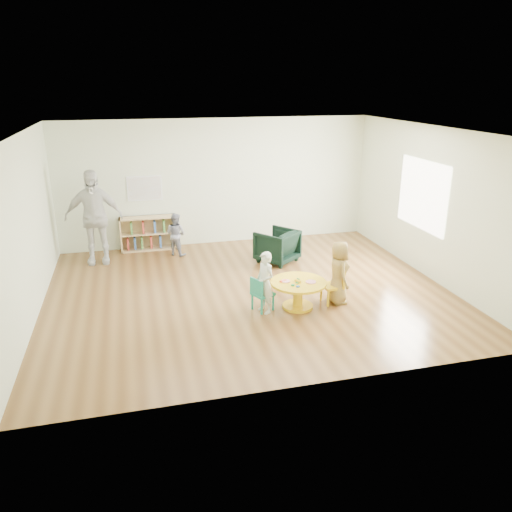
# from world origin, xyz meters

# --- Properties ---
(room) EXTENTS (7.10, 7.00, 2.80)m
(room) POSITION_xyz_m (0.01, 0.00, 1.89)
(room) COLOR brown
(room) RESTS_ON ground
(activity_table) EXTENTS (0.92, 0.92, 0.50)m
(activity_table) POSITION_xyz_m (0.64, -0.83, 0.32)
(activity_table) COLOR yellow
(activity_table) RESTS_ON ground
(kid_chair_left) EXTENTS (0.40, 0.40, 0.57)m
(kid_chair_left) POSITION_xyz_m (0.01, -0.80, 0.30)
(kid_chair_left) COLOR #1A9075
(kid_chair_left) RESTS_ON ground
(kid_chair_right) EXTENTS (0.35, 0.35, 0.60)m
(kid_chair_right) POSITION_xyz_m (1.30, -0.79, 0.32)
(kid_chair_right) COLOR yellow
(kid_chair_right) RESTS_ON ground
(bookshelf) EXTENTS (1.20, 0.30, 0.75)m
(bookshelf) POSITION_xyz_m (-1.61, 2.86, 0.37)
(bookshelf) COLOR tan
(bookshelf) RESTS_ON ground
(alphabet_poster) EXTENTS (0.74, 0.01, 0.54)m
(alphabet_poster) POSITION_xyz_m (-1.60, 2.98, 1.35)
(alphabet_poster) COLOR white
(alphabet_poster) RESTS_ON ground
(armchair) EXTENTS (1.03, 1.03, 0.68)m
(armchair) POSITION_xyz_m (0.93, 1.37, 0.34)
(armchair) COLOR black
(armchair) RESTS_ON ground
(child_left) EXTENTS (0.37, 0.44, 1.02)m
(child_left) POSITION_xyz_m (0.06, -0.86, 0.51)
(child_left) COLOR silver
(child_left) RESTS_ON ground
(child_right) EXTENTS (0.36, 0.54, 1.08)m
(child_right) POSITION_xyz_m (1.35, -0.81, 0.54)
(child_right) COLOR yellow
(child_right) RESTS_ON ground
(toddler) EXTENTS (0.57, 0.55, 0.92)m
(toddler) POSITION_xyz_m (-1.04, 2.33, 0.46)
(toddler) COLOR #1A2142
(toddler) RESTS_ON ground
(adult_caretaker) EXTENTS (1.15, 0.52, 1.93)m
(adult_caretaker) POSITION_xyz_m (-2.66, 2.25, 0.96)
(adult_caretaker) COLOR silver
(adult_caretaker) RESTS_ON ground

